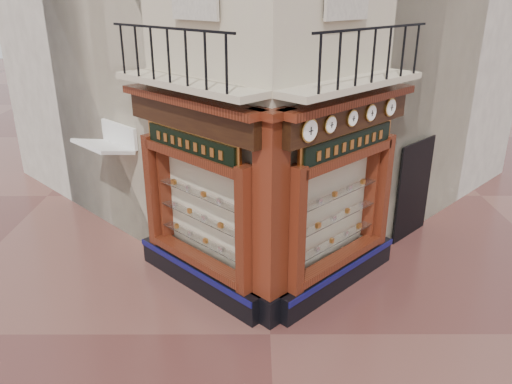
{
  "coord_description": "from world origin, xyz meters",
  "views": [
    {
      "loc": [
        -0.26,
        -7.33,
        5.7
      ],
      "look_at": [
        -0.25,
        2.0,
        1.95
      ],
      "focal_mm": 35.0,
      "sensor_mm": 36.0,
      "label": 1
    }
  ],
  "objects_px": {
    "signboard_left": "(190,144)",
    "clock_e": "(390,107)",
    "clock_c": "(352,118)",
    "clock_a": "(309,131)",
    "clock_b": "(330,125)",
    "corner_pilaster": "(271,224)",
    "clock_d": "(371,113)",
    "signboard_right": "(349,144)",
    "awning": "(114,243)"
  },
  "relations": [
    {
      "from": "clock_b",
      "to": "corner_pilaster",
      "type": "bearing_deg",
      "value": 156.6
    },
    {
      "from": "clock_a",
      "to": "signboard_left",
      "type": "relative_size",
      "value": 0.21
    },
    {
      "from": "signboard_right",
      "to": "clock_d",
      "type": "bearing_deg",
      "value": -13.26
    },
    {
      "from": "corner_pilaster",
      "to": "signboard_left",
      "type": "bearing_deg",
      "value": 100.25
    },
    {
      "from": "clock_c",
      "to": "signboard_right",
      "type": "height_order",
      "value": "clock_c"
    },
    {
      "from": "corner_pilaster",
      "to": "clock_d",
      "type": "bearing_deg",
      "value": -10.89
    },
    {
      "from": "clock_c",
      "to": "clock_d",
      "type": "bearing_deg",
      "value": -0.0
    },
    {
      "from": "clock_a",
      "to": "clock_b",
      "type": "bearing_deg",
      "value": 0.0
    },
    {
      "from": "clock_b",
      "to": "signboard_left",
      "type": "height_order",
      "value": "clock_b"
    },
    {
      "from": "signboard_right",
      "to": "clock_a",
      "type": "bearing_deg",
      "value": -175.2
    },
    {
      "from": "clock_a",
      "to": "clock_c",
      "type": "bearing_deg",
      "value": 0.0
    },
    {
      "from": "clock_c",
      "to": "signboard_right",
      "type": "relative_size",
      "value": 0.15
    },
    {
      "from": "clock_a",
      "to": "clock_b",
      "type": "height_order",
      "value": "clock_a"
    },
    {
      "from": "corner_pilaster",
      "to": "clock_e",
      "type": "height_order",
      "value": "corner_pilaster"
    },
    {
      "from": "clock_b",
      "to": "clock_d",
      "type": "bearing_deg",
      "value": 0.0
    },
    {
      "from": "corner_pilaster",
      "to": "signboard_left",
      "type": "distance_m",
      "value": 2.12
    },
    {
      "from": "corner_pilaster",
      "to": "signboard_right",
      "type": "height_order",
      "value": "corner_pilaster"
    },
    {
      "from": "clock_a",
      "to": "clock_c",
      "type": "relative_size",
      "value": 1.31
    },
    {
      "from": "clock_d",
      "to": "signboard_right",
      "type": "relative_size",
      "value": 0.16
    },
    {
      "from": "clock_e",
      "to": "signboard_left",
      "type": "height_order",
      "value": "clock_e"
    },
    {
      "from": "awning",
      "to": "signboard_right",
      "type": "relative_size",
      "value": 0.69
    },
    {
      "from": "corner_pilaster",
      "to": "clock_e",
      "type": "bearing_deg",
      "value": -8.36
    },
    {
      "from": "clock_a",
      "to": "awning",
      "type": "bearing_deg",
      "value": 100.16
    },
    {
      "from": "signboard_left",
      "to": "clock_d",
      "type": "bearing_deg",
      "value": -130.65
    },
    {
      "from": "clock_a",
      "to": "clock_e",
      "type": "distance_m",
      "value": 2.47
    },
    {
      "from": "clock_c",
      "to": "signboard_left",
      "type": "bearing_deg",
      "value": 131.76
    },
    {
      "from": "clock_a",
      "to": "awning",
      "type": "relative_size",
      "value": 0.29
    },
    {
      "from": "clock_a",
      "to": "clock_e",
      "type": "xyz_separation_m",
      "value": [
        1.75,
        1.75,
        0.0
      ]
    },
    {
      "from": "clock_d",
      "to": "clock_e",
      "type": "distance_m",
      "value": 0.69
    },
    {
      "from": "clock_b",
      "to": "awning",
      "type": "relative_size",
      "value": 0.22
    },
    {
      "from": "corner_pilaster",
      "to": "clock_c",
      "type": "height_order",
      "value": "corner_pilaster"
    },
    {
      "from": "clock_a",
      "to": "signboard_right",
      "type": "relative_size",
      "value": 0.2
    },
    {
      "from": "clock_e",
      "to": "clock_c",
      "type": "bearing_deg",
      "value": 180.0
    },
    {
      "from": "clock_b",
      "to": "clock_e",
      "type": "relative_size",
      "value": 0.87
    },
    {
      "from": "corner_pilaster",
      "to": "clock_e",
      "type": "xyz_separation_m",
      "value": [
        2.36,
        1.75,
        1.67
      ]
    },
    {
      "from": "clock_c",
      "to": "awning",
      "type": "height_order",
      "value": "clock_c"
    },
    {
      "from": "signboard_left",
      "to": "corner_pilaster",
      "type": "bearing_deg",
      "value": -169.75
    },
    {
      "from": "clock_c",
      "to": "awning",
      "type": "bearing_deg",
      "value": 112.24
    },
    {
      "from": "clock_b",
      "to": "awning",
      "type": "bearing_deg",
      "value": 105.94
    },
    {
      "from": "corner_pilaster",
      "to": "awning",
      "type": "relative_size",
      "value": 2.84
    },
    {
      "from": "signboard_left",
      "to": "clock_e",
      "type": "bearing_deg",
      "value": -124.06
    },
    {
      "from": "clock_c",
      "to": "clock_e",
      "type": "bearing_deg",
      "value": -0.0
    },
    {
      "from": "clock_b",
      "to": "clock_d",
      "type": "distance_m",
      "value": 1.23
    },
    {
      "from": "corner_pilaster",
      "to": "clock_c",
      "type": "bearing_deg",
      "value": -14.7
    },
    {
      "from": "clock_a",
      "to": "clock_d",
      "type": "relative_size",
      "value": 1.23
    },
    {
      "from": "clock_a",
      "to": "clock_e",
      "type": "height_order",
      "value": "clock_a"
    },
    {
      "from": "clock_d",
      "to": "signboard_right",
      "type": "distance_m",
      "value": 0.71
    },
    {
      "from": "clock_a",
      "to": "clock_c",
      "type": "xyz_separation_m",
      "value": [
        0.85,
        0.85,
        -0.0
      ]
    },
    {
      "from": "signboard_left",
      "to": "clock_c",
      "type": "bearing_deg",
      "value": -138.24
    },
    {
      "from": "corner_pilaster",
      "to": "clock_b",
      "type": "height_order",
      "value": "corner_pilaster"
    }
  ]
}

